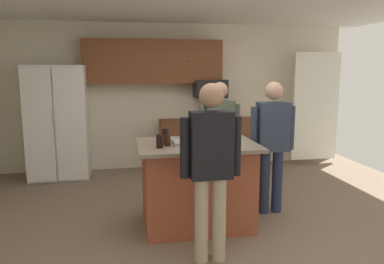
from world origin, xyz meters
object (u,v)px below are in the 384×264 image
kitchen_island (197,184)px  glass_short_whisky (167,140)px  mug_blue_stoneware (224,139)px  glass_pilsner (160,141)px  microwave_over_range (210,89)px  serving_tray (193,142)px  person_guest_left (272,139)px  person_host_foreground (211,161)px  person_guest_right (219,134)px  refrigerator (58,122)px  glass_stout_tall (165,136)px

kitchen_island → glass_short_whisky: (-0.35, -0.08, 0.54)m
mug_blue_stoneware → glass_pilsner: (-0.73, -0.07, 0.02)m
microwave_over_range → serving_tray: (-0.79, -2.47, -0.46)m
person_guest_left → person_host_foreground: 1.46m
glass_short_whisky → person_guest_right: bearing=45.8°
kitchen_island → person_host_foreground: size_ratio=0.80×
glass_pilsner → mug_blue_stoneware: bearing=5.5°
refrigerator → person_guest_right: 2.81m
person_guest_left → person_guest_right: person_guest_left is taller
microwave_over_range → kitchen_island: (-0.73, -2.45, -0.96)m
glass_stout_tall → glass_pilsner: glass_stout_tall is taller
kitchen_island → mug_blue_stoneware: bearing=-20.1°
glass_stout_tall → person_guest_left: bearing=5.8°
person_guest_right → serving_tray: bearing=-2.0°
microwave_over_range → glass_stout_tall: bearing=-114.5°
person_host_foreground → glass_short_whisky: 0.81m
person_host_foreground → serving_tray: person_host_foreground is taller
person_host_foreground → person_guest_left: bearing=-42.2°
refrigerator → serving_tray: bearing=-52.5°
person_guest_right → glass_pilsner: bearing=-12.7°
kitchen_island → serving_tray: serving_tray is taller
glass_short_whisky → serving_tray: 0.30m
person_guest_right → glass_short_whisky: person_guest_right is taller
mug_blue_stoneware → serving_tray: bearing=167.2°
person_guest_left → glass_pilsner: size_ratio=11.54×
person_guest_left → glass_stout_tall: person_guest_left is taller
refrigerator → mug_blue_stoneware: (2.15, -2.43, 0.09)m
glass_short_whisky → mug_blue_stoneware: bearing=-1.9°
kitchen_island → person_guest_right: person_guest_right is taller
serving_tray → glass_short_whisky: bearing=-169.1°
kitchen_island → glass_stout_tall: size_ratio=7.92×
person_guest_left → glass_stout_tall: bearing=-5.8°
kitchen_island → mug_blue_stoneware: size_ratio=11.12×
person_guest_right → serving_tray: (-0.51, -0.77, 0.06)m
person_host_foreground → serving_tray: size_ratio=3.82×
glass_stout_tall → person_guest_right: bearing=40.1°
person_guest_right → glass_short_whisky: (-0.81, -0.83, 0.10)m
refrigerator → person_guest_right: size_ratio=1.14×
kitchen_island → glass_short_whisky: bearing=-166.5°
person_guest_left → person_host_foreground: bearing=33.6°
microwave_over_range → glass_pilsner: 2.90m
kitchen_island → person_host_foreground: (-0.04, -0.83, 0.48)m
glass_short_whisky → serving_tray: size_ratio=0.29×
kitchen_island → microwave_over_range: bearing=73.3°
person_guest_right → serving_tray: person_guest_right is taller
refrigerator → serving_tray: 2.97m
refrigerator → glass_stout_tall: (1.52, -2.26, 0.13)m
kitchen_island → person_guest_left: size_ratio=0.82×
glass_stout_tall → glass_short_whisky: bearing=-89.3°
person_guest_right → glass_pilsner: 1.29m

